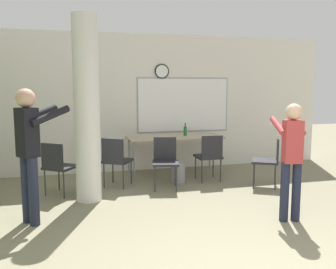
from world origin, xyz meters
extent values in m
cube|color=silver|center=(0.00, 5.06, 1.40)|extent=(8.00, 0.12, 2.80)
cylinder|color=black|center=(0.33, 4.99, 2.05)|extent=(0.30, 0.03, 0.30)
cylinder|color=white|center=(0.33, 4.97, 2.05)|extent=(0.26, 0.01, 0.25)
cube|color=#99999E|center=(0.80, 5.00, 1.35)|extent=(2.01, 0.01, 1.16)
cube|color=white|center=(0.80, 4.99, 1.35)|extent=(1.95, 0.02, 1.10)
cylinder|color=silver|center=(-1.30, 3.15, 1.40)|extent=(0.38, 0.38, 2.80)
cube|color=tan|center=(0.46, 4.46, 0.74)|extent=(1.87, 0.73, 0.03)
cylinder|color=gray|center=(-0.41, 4.15, 0.36)|extent=(0.04, 0.04, 0.73)
cylinder|color=gray|center=(1.33, 4.15, 0.36)|extent=(0.04, 0.04, 0.73)
cylinder|color=gray|center=(-0.41, 4.77, 0.36)|extent=(0.04, 0.04, 0.73)
cylinder|color=gray|center=(1.33, 4.77, 0.36)|extent=(0.04, 0.04, 0.73)
cylinder|color=#1E6B2D|center=(0.70, 4.53, 0.85)|extent=(0.06, 0.06, 0.18)
cylinder|color=#1E6B2D|center=(0.70, 4.53, 0.97)|extent=(0.03, 0.03, 0.08)
cylinder|color=gray|center=(0.33, 3.81, 0.18)|extent=(0.26, 0.26, 0.36)
cube|color=#232328|center=(0.91, 3.81, 0.45)|extent=(0.44, 0.44, 0.04)
cube|color=#232328|center=(0.91, 3.61, 0.67)|extent=(0.40, 0.03, 0.40)
cylinder|color=#333333|center=(1.09, 3.99, 0.21)|extent=(0.02, 0.02, 0.43)
cylinder|color=#333333|center=(0.73, 3.99, 0.21)|extent=(0.02, 0.02, 0.43)
cylinder|color=#333333|center=(1.09, 3.63, 0.21)|extent=(0.02, 0.02, 0.43)
cylinder|color=#333333|center=(0.73, 3.63, 0.21)|extent=(0.02, 0.02, 0.43)
cube|color=#232328|center=(-1.72, 3.59, 0.45)|extent=(0.61, 0.61, 0.04)
cube|color=#232328|center=(-1.84, 3.43, 0.67)|extent=(0.34, 0.26, 0.40)
cylinder|color=#333333|center=(-1.46, 3.63, 0.21)|extent=(0.02, 0.02, 0.43)
cylinder|color=#333333|center=(-1.76, 3.84, 0.21)|extent=(0.02, 0.02, 0.43)
cylinder|color=#333333|center=(-1.67, 3.34, 0.21)|extent=(0.02, 0.02, 0.43)
cylinder|color=#333333|center=(-1.97, 3.55, 0.21)|extent=(0.02, 0.02, 0.43)
cube|color=#232328|center=(0.00, 3.45, 0.45)|extent=(0.53, 0.53, 0.04)
cube|color=#232328|center=(0.04, 3.65, 0.67)|extent=(0.39, 0.12, 0.40)
cylinder|color=#333333|center=(-0.22, 3.31, 0.21)|extent=(0.02, 0.02, 0.43)
cylinder|color=#333333|center=(0.13, 3.23, 0.21)|extent=(0.02, 0.02, 0.43)
cylinder|color=#333333|center=(-0.14, 3.66, 0.21)|extent=(0.02, 0.02, 0.43)
cylinder|color=#333333|center=(0.21, 3.58, 0.21)|extent=(0.02, 0.02, 0.43)
cube|color=#232328|center=(-0.76, 3.86, 0.45)|extent=(0.61, 0.61, 0.04)
cube|color=#232328|center=(-0.87, 3.69, 0.67)|extent=(0.35, 0.23, 0.40)
cylinder|color=#333333|center=(-0.51, 3.92, 0.21)|extent=(0.02, 0.02, 0.43)
cylinder|color=#333333|center=(-0.82, 4.11, 0.21)|extent=(0.02, 0.02, 0.43)
cylinder|color=#333333|center=(-0.70, 3.61, 0.21)|extent=(0.02, 0.02, 0.43)
cylinder|color=#333333|center=(-1.01, 3.80, 0.21)|extent=(0.02, 0.02, 0.43)
cube|color=#232328|center=(1.72, 3.16, 0.45)|extent=(0.60, 0.60, 0.04)
cube|color=#232328|center=(1.90, 3.05, 0.67)|extent=(0.23, 0.36, 0.40)
cylinder|color=#333333|center=(1.66, 3.40, 0.21)|extent=(0.02, 0.02, 0.43)
cylinder|color=#333333|center=(1.47, 3.09, 0.21)|extent=(0.02, 0.02, 0.43)
cylinder|color=#333333|center=(1.97, 3.22, 0.21)|extent=(0.02, 0.02, 0.43)
cylinder|color=#333333|center=(1.79, 2.91, 0.21)|extent=(0.02, 0.02, 0.43)
cylinder|color=#1E2338|center=(1.26, 1.54, 0.39)|extent=(0.11, 0.11, 0.78)
cylinder|color=#1E2338|center=(1.11, 1.57, 0.39)|extent=(0.11, 0.11, 0.78)
cube|color=#B23838|center=(1.18, 1.56, 1.05)|extent=(0.26, 0.23, 0.55)
sphere|color=#D8AD8C|center=(1.18, 1.56, 1.43)|extent=(0.21, 0.21, 0.21)
cylinder|color=#B23838|center=(1.35, 1.74, 1.23)|extent=(0.19, 0.49, 0.22)
cylinder|color=#B23838|center=(1.11, 1.80, 1.23)|extent=(0.19, 0.49, 0.22)
cube|color=white|center=(1.16, 2.01, 1.23)|extent=(0.06, 0.13, 0.04)
cylinder|color=#1E2338|center=(-2.03, 2.27, 0.44)|extent=(0.13, 0.13, 0.87)
cylinder|color=#1E2338|center=(-2.12, 2.41, 0.44)|extent=(0.13, 0.13, 0.87)
cube|color=black|center=(-2.08, 2.34, 1.18)|extent=(0.31, 0.32, 0.62)
sphere|color=tan|center=(-2.08, 2.34, 1.61)|extent=(0.24, 0.24, 0.24)
cylinder|color=black|center=(-1.79, 2.36, 1.38)|extent=(0.50, 0.38, 0.25)
cylinder|color=black|center=(-1.95, 2.59, 1.38)|extent=(0.50, 0.38, 0.25)
camera|label=1|loc=(-1.59, -2.58, 1.77)|focal=40.00mm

